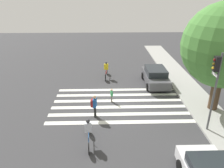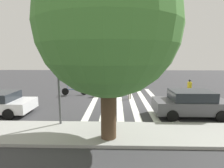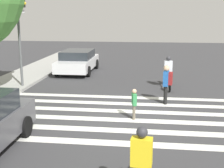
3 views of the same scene
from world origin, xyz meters
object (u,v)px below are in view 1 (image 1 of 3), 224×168
Objects in this scene: pedestrian_adult_yellow_jacket at (112,95)px; car_parked_far_curb at (155,76)px; pedestrian_adult_tall_backpack at (94,104)px; cyclist_near_curb at (106,69)px; traffic_light at (215,79)px; cyclist_mid_street at (88,131)px.

car_parked_far_curb reaches higher than pedestrian_adult_yellow_jacket.
pedestrian_adult_yellow_jacket is at bearing 159.27° from pedestrian_adult_tall_backpack.
cyclist_near_curb is (-5.10, -0.40, 0.25)m from pedestrian_adult_yellow_jacket.
traffic_light is at bearing -138.36° from pedestrian_adult_yellow_jacket.
pedestrian_adult_tall_backpack reaches higher than car_parked_far_curb.
pedestrian_adult_tall_backpack is at bearing -105.16° from traffic_light.
cyclist_mid_street is 10.00m from car_parked_far_curb.
cyclist_near_curb reaches higher than pedestrian_adult_tall_backpack.
traffic_light is 7.98m from car_parked_far_curb.
cyclist_mid_street is (4.99, -1.43, 0.24)m from pedestrian_adult_yellow_jacket.
car_parked_far_curb is (-7.34, -1.59, -2.69)m from traffic_light.
cyclist_near_curb is (-7.22, 0.83, -0.07)m from pedestrian_adult_tall_backpack.
traffic_light is 3.10× the size of pedestrian_adult_tall_backpack.
car_parked_far_curb is (-3.35, 4.09, 0.17)m from pedestrian_adult_yellow_jacket.
pedestrian_adult_tall_backpack is 0.68× the size of cyclist_mid_street.
traffic_light is 2.06× the size of cyclist_near_curb.
cyclist_mid_street is at bearing 5.38° from pedestrian_adult_tall_backpack.
traffic_light reaches higher than pedestrian_adult_yellow_jacket.
cyclist_near_curb is at bearing -146.24° from traffic_light.
pedestrian_adult_tall_backpack is 2.47m from pedestrian_adult_yellow_jacket.
traffic_light is at bearing 94.04° from cyclist_mid_street.
pedestrian_adult_tall_backpack is at bearing 136.68° from pedestrian_adult_yellow_jacket.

